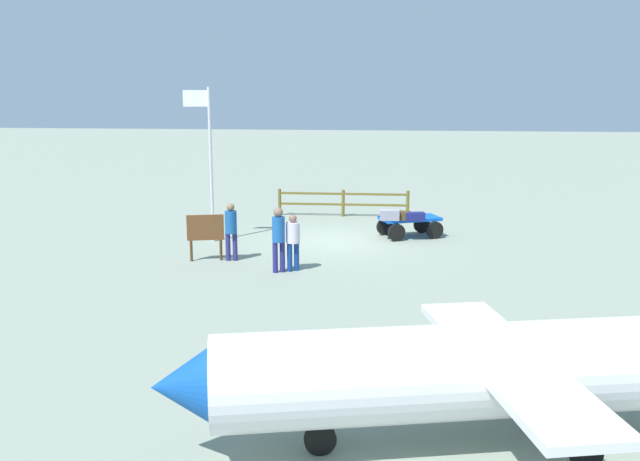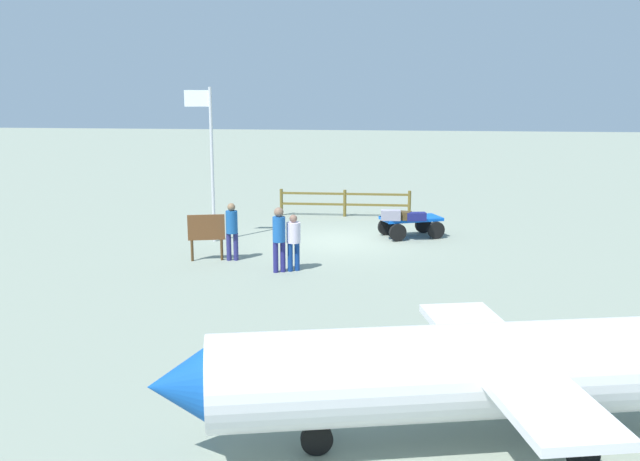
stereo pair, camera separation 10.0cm
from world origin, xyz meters
name	(u,v)px [view 2 (the right image)]	position (x,y,z in m)	size (l,w,h in m)	color
ground_plane	(339,241)	(0.00, 0.00, 0.00)	(120.00, 120.00, 0.00)	gray
luggage_cart	(410,223)	(-2.29, -0.89, 0.47)	(2.21, 1.79, 0.67)	blue
suitcase_tan	(416,216)	(-2.45, -0.31, 0.80)	(0.67, 0.42, 0.26)	navy
suitcase_navy	(391,215)	(-1.64, -0.26, 0.84)	(0.64, 0.36, 0.33)	gray
suitcase_olive	(401,215)	(-1.97, -0.42, 0.81)	(0.68, 0.51, 0.27)	#41331B
worker_lead	(294,238)	(0.88, 3.88, 0.92)	(0.51, 0.51, 1.55)	navy
worker_trailing	(279,234)	(1.24, 4.06, 1.04)	(0.46, 0.46, 1.77)	navy
worker_supervisor	(232,227)	(2.81, 2.93, 0.96)	(0.38, 0.38, 1.66)	navy
airplane_near	(484,370)	(-3.15, 12.81, 1.10)	(8.88, 4.93, 2.94)	white
flagpole	(209,153)	(4.08, 0.53, 2.85)	(0.87, 0.10, 4.89)	silver
signboard	(206,231)	(3.52, 3.04, 0.87)	(1.03, 0.32, 1.33)	#4C3319
wooden_fence	(345,201)	(0.19, -4.38, 0.61)	(5.05, 0.21, 1.03)	brown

